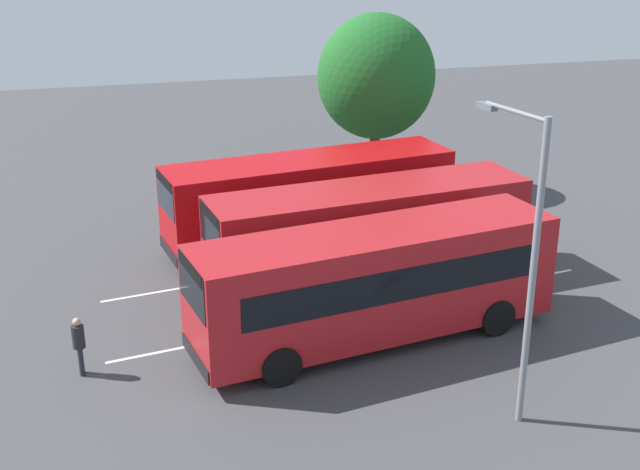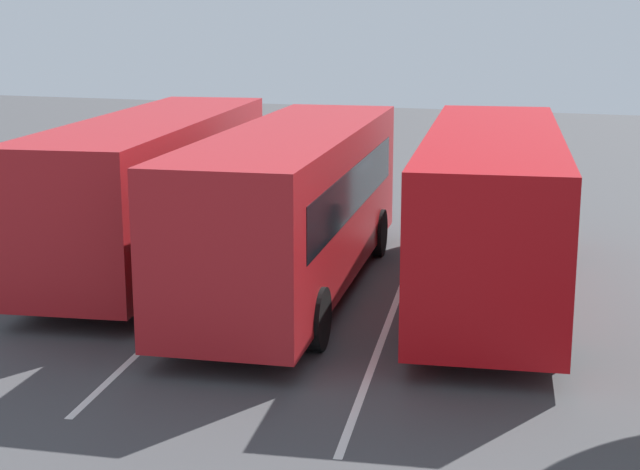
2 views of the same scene
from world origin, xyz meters
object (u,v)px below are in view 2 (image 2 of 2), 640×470
at_px(bus_far_left, 492,206).
at_px(pedestrian, 290,169).
at_px(bus_center_right, 155,184).
at_px(bus_center_left, 294,203).

relative_size(bus_far_left, pedestrian, 6.52).
bearing_deg(bus_center_right, bus_center_left, -115.23).
distance_m(bus_center_left, pedestrian, 9.58).
distance_m(bus_center_right, pedestrian, 7.91).
relative_size(bus_center_left, pedestrian, 6.50).
bearing_deg(bus_center_left, bus_center_right, 67.20).
height_order(bus_center_left, pedestrian, bus_center_left).
bearing_deg(pedestrian, bus_far_left, 36.05).
xyz_separation_m(bus_far_left, pedestrian, (7.99, 7.11, -0.85)).
xyz_separation_m(bus_far_left, bus_center_left, (-0.94, 3.72, 0.00)).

